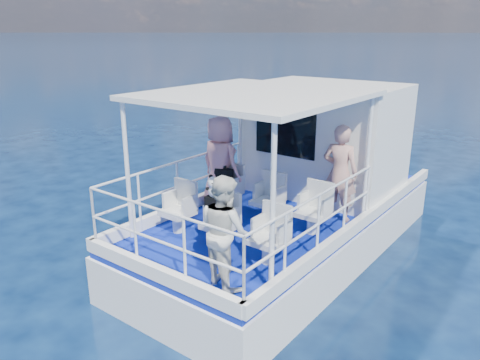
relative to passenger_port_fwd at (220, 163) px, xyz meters
The scene contains 20 objects.
ground 2.08m from the passenger_port_fwd, 11.23° to the right, with size 2000.00×2000.00×0.00m, color #071533.
hull 2.21m from the passenger_port_fwd, 36.44° to the left, with size 3.00×7.00×1.60m, color white.
deck 1.61m from the passenger_port_fwd, 36.44° to the left, with size 2.90×6.90×0.10m, color #0A1D94.
cabin 2.36m from the passenger_port_fwd, 62.92° to the left, with size 2.85×2.00×2.20m, color white.
canopy 1.79m from the passenger_port_fwd, 21.10° to the right, with size 3.00×3.20×0.08m, color white.
canopy_posts 1.19m from the passenger_port_fwd, 23.40° to the right, with size 2.77×2.97×2.20m.
railings 1.38m from the passenger_port_fwd, 36.39° to the right, with size 2.84×3.59×1.00m, color white, non-canonical shape.
seat_port_fwd 0.70m from the passenger_port_fwd, ahead, with size 0.48×0.46×0.38m, color silver.
seat_center_fwd 1.27m from the passenger_port_fwd, ahead, with size 0.48×0.46×0.38m, color silver.
seat_stbd_fwd 2.08m from the passenger_port_fwd, ahead, with size 0.48×0.46×0.38m, color silver.
seat_port_aft 1.49m from the passenger_port_fwd, 82.72° to the right, with size 0.48×0.46×0.38m, color silver.
seat_center_aft 1.82m from the passenger_port_fwd, 50.86° to the right, with size 0.48×0.46×0.38m, color silver.
seat_stbd_aft 2.46m from the passenger_port_fwd, 33.69° to the right, with size 0.48×0.46×0.38m, color silver.
passenger_port_fwd is the anchor object (origin of this frame).
passenger_stbd_fwd 2.17m from the passenger_port_fwd, 21.18° to the left, with size 0.62×0.41×1.71m, color tan.
passenger_stbd_aft 2.81m from the passenger_port_fwd, 49.31° to the right, with size 0.72×0.56×1.49m, color silver.
backpack_port 0.32m from the passenger_port_fwd, 28.11° to the right, with size 0.32×0.18×0.42m, color black.
backpack_center 1.73m from the passenger_port_fwd, 52.94° to the right, with size 0.29×0.16×0.44m, color black.
compact_camera 0.16m from the passenger_port_fwd, 27.34° to the right, with size 0.10×0.06×0.06m, color black.
panda 1.72m from the passenger_port_fwd, 53.24° to the right, with size 0.22×0.18×0.34m, color silver, non-canonical shape.
Camera 1 is at (4.25, -6.17, 4.09)m, focal length 35.00 mm.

